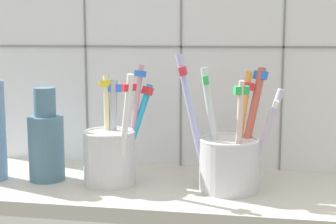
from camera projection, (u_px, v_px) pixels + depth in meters
The scene contains 5 objects.
counter_slab at pixel (169, 191), 72.33cm from camera, with size 64.00×22.00×2.00cm, color #BCB7AD.
tile_wall_back at pixel (182, 41), 80.76cm from camera, with size 64.00×2.20×45.00cm.
toothbrush_cup_left at pixel (111, 152), 72.17cm from camera, with size 9.62×9.80×17.12cm.
toothbrush_cup_right at pixel (229, 157), 69.14cm from camera, with size 14.79×8.85×18.91cm.
ceramic_vase at pixel (46, 142), 73.85cm from camera, with size 5.22×5.22×13.81cm.
Camera 1 is at (12.07, -68.72, 23.29)cm, focal length 53.50 mm.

